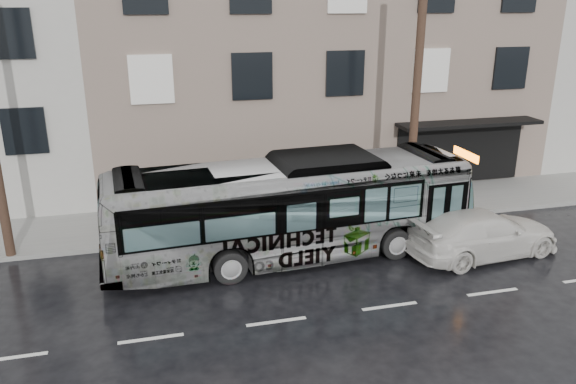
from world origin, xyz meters
name	(u,v)px	position (x,y,z in m)	size (l,w,h in m)	color
ground	(258,278)	(0.00, 0.00, 0.00)	(120.00, 120.00, 0.00)	black
sidewalk	(233,218)	(0.00, 4.90, 0.07)	(90.00, 3.60, 0.15)	gray
building_taupe	(304,53)	(5.00, 12.70, 5.50)	(20.00, 12.00, 11.00)	#746659
utility_pole_front	(416,99)	(6.50, 3.30, 4.65)	(0.30, 0.30, 9.00)	#3D281E
sign_post	(436,184)	(7.60, 3.30, 1.35)	(0.06, 0.06, 2.40)	slate
bus	(291,209)	(1.39, 1.29, 1.66)	(2.80, 11.95, 3.33)	#B2B2B2
white_sedan	(483,233)	(7.50, -0.14, 0.76)	(2.12, 5.22, 1.52)	silver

